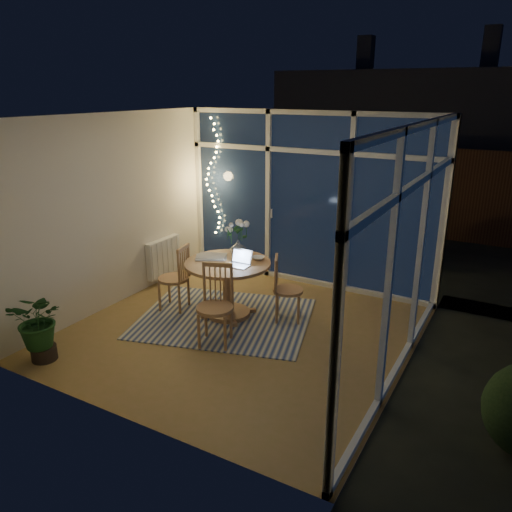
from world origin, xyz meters
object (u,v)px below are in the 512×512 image
(chair_front, at_px, (215,306))
(chair_right, at_px, (288,289))
(dining_table, at_px, (228,289))
(flower_vase, at_px, (238,249))
(laptop, at_px, (238,258))
(chair_left, at_px, (173,277))
(potted_plant, at_px, (40,329))

(chair_front, bearing_deg, chair_right, 45.97)
(dining_table, xyz_separation_m, flower_vase, (-0.01, 0.27, 0.48))
(dining_table, xyz_separation_m, laptop, (0.19, -0.07, 0.49))
(chair_left, relative_size, laptop, 3.22)
(chair_front, distance_m, laptop, 0.78)
(dining_table, xyz_separation_m, potted_plant, (-1.19, -1.97, 0.00))
(chair_front, bearing_deg, flower_vase, 86.39)
(chair_front, bearing_deg, dining_table, 91.40)
(chair_left, bearing_deg, potted_plant, -25.81)
(dining_table, distance_m, flower_vase, 0.56)
(chair_left, bearing_deg, flower_vase, 107.73)
(chair_right, distance_m, potted_plant, 2.96)
(flower_vase, bearing_deg, chair_right, -0.02)
(laptop, distance_m, flower_vase, 0.39)
(chair_left, xyz_separation_m, chair_right, (1.51, 0.44, -0.02))
(chair_left, xyz_separation_m, chair_front, (1.05, -0.56, 0.03))
(laptop, height_order, flower_vase, laptop)
(chair_right, xyz_separation_m, potted_plant, (-1.94, -2.24, -0.06))
(dining_table, height_order, chair_left, chair_left)
(potted_plant, bearing_deg, chair_left, 76.69)
(chair_front, height_order, potted_plant, chair_front)
(chair_front, relative_size, laptop, 3.40)
(chair_front, height_order, flower_vase, chair_front)
(potted_plant, bearing_deg, dining_table, 58.78)
(laptop, bearing_deg, flower_vase, 120.94)
(dining_table, bearing_deg, laptop, -18.85)
(chair_left, height_order, chair_right, chair_left)
(laptop, distance_m, potted_plant, 2.40)
(chair_right, xyz_separation_m, flower_vase, (-0.75, 0.00, 0.42))
(dining_table, relative_size, potted_plant, 1.47)
(laptop, xyz_separation_m, potted_plant, (-1.38, -1.91, -0.49))
(chair_right, bearing_deg, flower_vase, 65.47)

